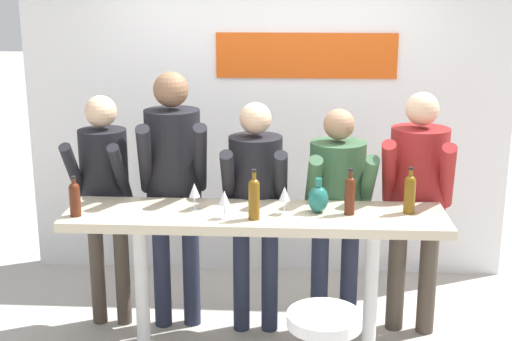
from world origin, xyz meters
The scene contains 15 objects.
back_wall centered at (0.00, 1.58, 1.37)m, with size 3.99×0.12×2.72m.
tasting_table centered at (0.00, 0.00, 0.87)m, with size 2.39×0.55×1.03m.
person_far_left centered at (-1.08, 0.47, 1.05)m, with size 0.40×0.52×1.68m.
person_left centered at (-0.59, 0.47, 1.15)m, with size 0.51×0.63×1.85m.
person_center_left centered at (-0.02, 0.42, 1.02)m, with size 0.44×0.53×1.66m.
person_center centered at (0.54, 0.46, 0.99)m, with size 0.48×0.56×1.61m.
person_center_right centered at (1.08, 0.48, 1.06)m, with size 0.53×0.63×1.73m.
wine_bottle_0 centered at (0.00, -0.13, 1.18)m, with size 0.07×0.07×0.31m.
wine_bottle_1 centered at (-1.10, -0.13, 1.15)m, with size 0.07×0.07×0.25m.
wine_bottle_2 centered at (0.96, 0.04, 1.17)m, with size 0.07×0.07×0.30m.
wine_bottle_3 centered at (0.59, 0.00, 1.17)m, with size 0.07×0.07×0.29m.
wine_glass_0 centered at (0.18, -0.02, 1.16)m, with size 0.07×0.07×0.18m.
wine_glass_1 centered at (-0.39, 0.03, 1.16)m, with size 0.07×0.07×0.18m.
wine_glass_2 centered at (-0.18, -0.12, 1.16)m, with size 0.07×0.07×0.18m.
decorative_vase centered at (0.39, 0.03, 1.12)m, with size 0.13×0.13×0.22m.
Camera 1 is at (0.25, -4.23, 2.45)m, focal length 50.00 mm.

